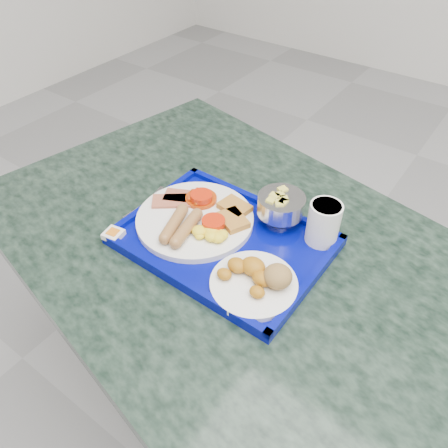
% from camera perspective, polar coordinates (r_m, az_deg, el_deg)
% --- Properties ---
extents(table, '(1.21, 0.93, 0.68)m').
position_cam_1_polar(table, '(1.02, 0.87, -9.09)').
color(table, slate).
rests_on(table, floor).
extents(tray, '(0.40, 0.30, 0.02)m').
position_cam_1_polar(tray, '(0.88, 0.00, -2.20)').
color(tray, '#02087F').
rests_on(tray, table).
extents(main_plate, '(0.24, 0.24, 0.04)m').
position_cam_1_polar(main_plate, '(0.90, -3.46, 0.74)').
color(main_plate, white).
rests_on(main_plate, tray).
extents(bread_plate, '(0.16, 0.16, 0.05)m').
position_cam_1_polar(bread_plate, '(0.78, 4.38, -7.20)').
color(bread_plate, white).
rests_on(bread_plate, tray).
extents(fruit_bowl, '(0.10, 0.10, 0.07)m').
position_cam_1_polar(fruit_bowl, '(0.89, 7.43, 2.44)').
color(fruit_bowl, '#BBBBBD').
rests_on(fruit_bowl, tray).
extents(juice_cup, '(0.06, 0.06, 0.09)m').
position_cam_1_polar(juice_cup, '(0.86, 12.90, 0.28)').
color(juice_cup, white).
rests_on(juice_cup, tray).
extents(spoon, '(0.06, 0.16, 0.01)m').
position_cam_1_polar(spoon, '(0.99, -7.01, 4.23)').
color(spoon, '#BBBBBD').
rests_on(spoon, tray).
extents(knife, '(0.03, 0.17, 0.00)m').
position_cam_1_polar(knife, '(0.98, -9.20, 3.09)').
color(knife, '#BBBBBD').
rests_on(knife, tray).
extents(jam_packet, '(0.04, 0.04, 0.01)m').
position_cam_1_polar(jam_packet, '(0.90, -14.24, -1.32)').
color(jam_packet, white).
rests_on(jam_packet, tray).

